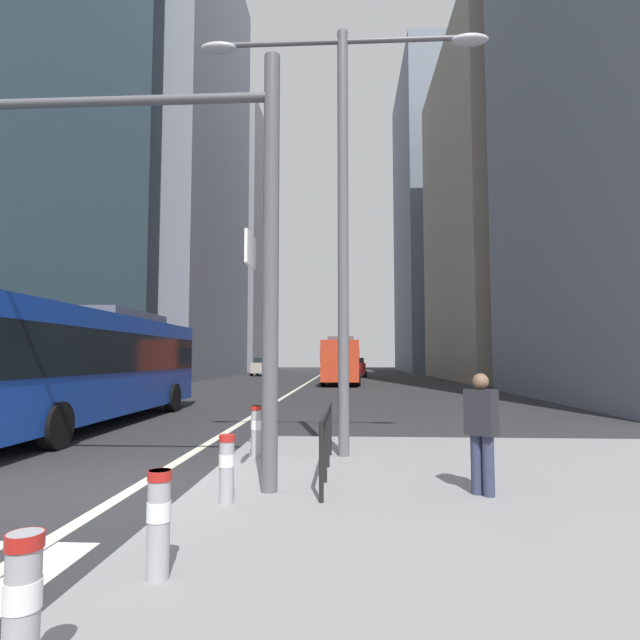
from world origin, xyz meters
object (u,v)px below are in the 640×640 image
(traffic_signal_gantry, at_px, (142,202))
(pedestrian_waiting, at_px, (482,428))
(bollard_back, at_px, (256,428))
(city_bus_red_receding, at_px, (342,359))
(bollard_right, at_px, (227,465))
(car_oncoming_mid, at_px, (263,367))
(street_lamp_post, at_px, (343,178))
(bollard_left, at_px, (159,518))
(city_bus_blue_oncoming, at_px, (90,361))
(car_receding_far, at_px, (341,366))
(bollard_front, at_px, (22,605))
(car_receding_near, at_px, (356,367))

(traffic_signal_gantry, relative_size, pedestrian_waiting, 3.85)
(pedestrian_waiting, bearing_deg, bollard_back, 144.51)
(city_bus_red_receding, height_order, bollard_right, city_bus_red_receding)
(car_oncoming_mid, bearing_deg, street_lamp_post, -78.82)
(bollard_right, bearing_deg, bollard_left, -91.10)
(car_oncoming_mid, bearing_deg, city_bus_blue_oncoming, -87.42)
(car_receding_far, relative_size, bollard_left, 5.32)
(car_receding_far, bearing_deg, street_lamp_post, -89.14)
(street_lamp_post, distance_m, bollard_front, 8.33)
(bollard_front, bearing_deg, bollard_right, 86.29)
(city_bus_red_receding, bearing_deg, car_oncoming_mid, 117.21)
(bollard_back, bearing_deg, car_receding_near, 86.72)
(street_lamp_post, bearing_deg, bollard_left, -105.38)
(bollard_back, bearing_deg, city_bus_blue_oncoming, 138.22)
(city_bus_blue_oncoming, relative_size, car_receding_near, 2.85)
(bollard_front, distance_m, bollard_right, 3.61)
(traffic_signal_gantry, height_order, street_lamp_post, street_lamp_post)
(street_lamp_post, bearing_deg, bollard_front, -103.73)
(bollard_front, bearing_deg, traffic_signal_gantry, 105.36)
(city_bus_blue_oncoming, xyz_separation_m, car_receding_near, (8.21, 38.21, -0.85))
(bollard_back, bearing_deg, bollard_left, -88.63)
(city_bus_blue_oncoming, xyz_separation_m, pedestrian_waiting, (9.10, -7.52, -0.83))
(city_bus_blue_oncoming, bearing_deg, bollard_back, -41.78)
(car_oncoming_mid, height_order, bollard_right, car_oncoming_mid)
(car_receding_far, relative_size, pedestrian_waiting, 2.91)
(car_receding_far, xyz_separation_m, bollard_left, (-0.63, -59.67, -0.37))
(traffic_signal_gantry, xyz_separation_m, bollard_front, (1.14, -4.16, -3.47))
(car_oncoming_mid, height_order, bollard_front, car_oncoming_mid)
(car_oncoming_mid, xyz_separation_m, street_lamp_post, (9.16, -46.33, 4.29))
(car_oncoming_mid, distance_m, car_receding_near, 10.56)
(city_bus_red_receding, bearing_deg, bollard_front, -92.04)
(bollard_right, bearing_deg, car_receding_far, 89.41)
(city_bus_blue_oncoming, height_order, bollard_right, city_bus_blue_oncoming)
(street_lamp_post, bearing_deg, car_receding_far, 90.86)
(street_lamp_post, bearing_deg, pedestrian_waiting, -54.81)
(bollard_back, bearing_deg, car_oncoming_mid, 99.27)
(bollard_right, bearing_deg, bollard_front, -93.71)
(city_bus_blue_oncoming, xyz_separation_m, traffic_signal_gantry, (4.51, -7.51, 2.24))
(car_oncoming_mid, distance_m, pedestrian_waiting, 50.11)
(car_receding_near, relative_size, car_receding_far, 0.93)
(bollard_front, relative_size, bollard_left, 0.98)
(bollard_back, bearing_deg, bollard_right, -86.83)
(city_bus_red_receding, height_order, pedestrian_waiting, city_bus_red_receding)
(car_receding_far, height_order, bollard_back, car_receding_far)
(car_oncoming_mid, distance_m, street_lamp_post, 47.42)
(city_bus_red_receding, distance_m, bollard_right, 32.36)
(car_receding_far, height_order, bollard_front, car_receding_far)
(city_bus_blue_oncoming, distance_m, street_lamp_post, 9.47)
(bollard_front, bearing_deg, car_receding_near, 87.07)
(car_receding_near, height_order, car_receding_far, same)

